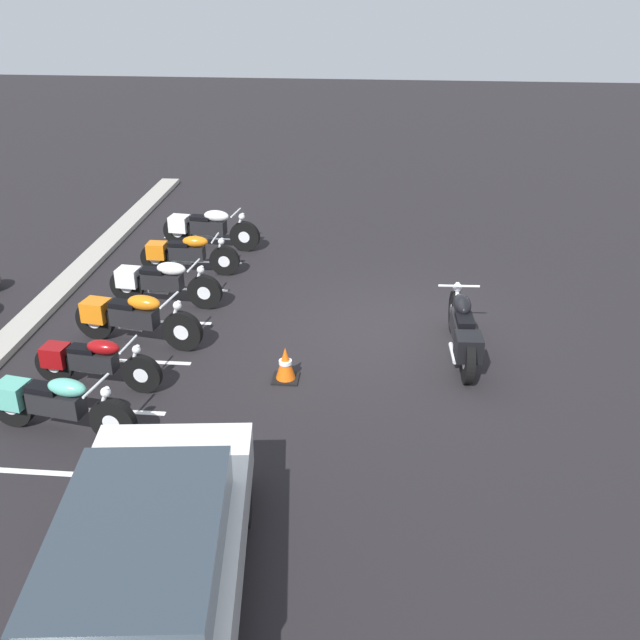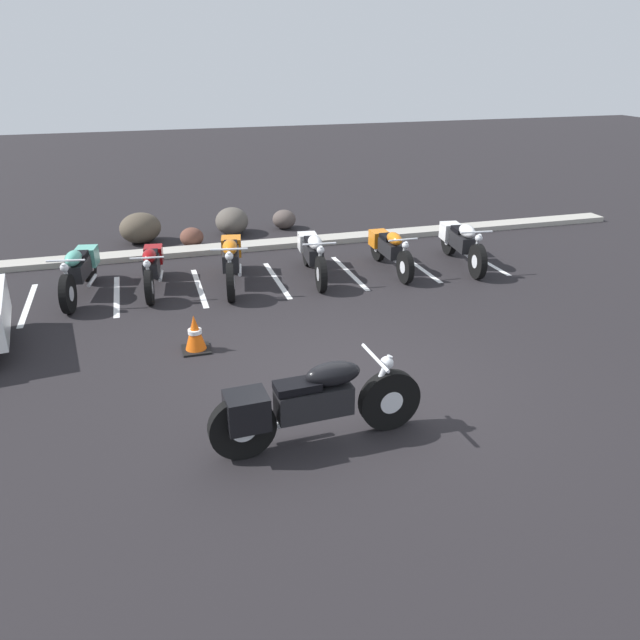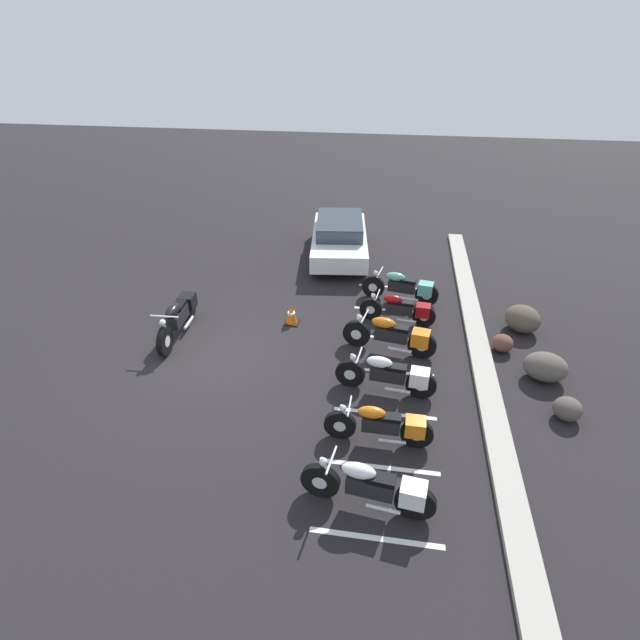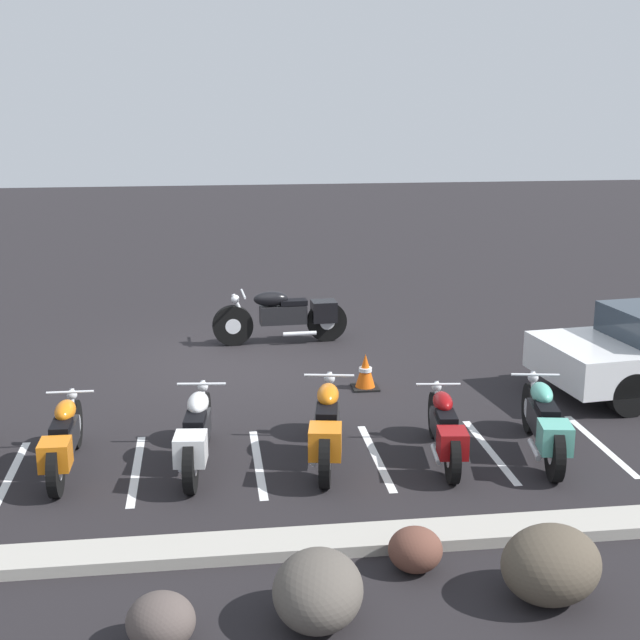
# 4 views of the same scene
# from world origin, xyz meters

# --- Properties ---
(ground) EXTENTS (60.00, 60.00, 0.00)m
(ground) POSITION_xyz_m (0.00, 0.00, 0.00)
(ground) COLOR black
(motorcycle_black_featured) EXTENTS (2.44, 0.68, 0.96)m
(motorcycle_black_featured) POSITION_xyz_m (-0.88, -1.13, 0.51)
(motorcycle_black_featured) COLOR black
(motorcycle_black_featured) RESTS_ON ground
(parked_bike_0) EXTENTS (0.75, 2.19, 0.87)m
(parked_bike_0) POSITION_xyz_m (-3.51, 4.52, 0.46)
(parked_bike_0) COLOR black
(parked_bike_0) RESTS_ON ground
(parked_bike_1) EXTENTS (0.61, 2.02, 0.80)m
(parked_bike_1) POSITION_xyz_m (-2.27, 4.47, 0.42)
(parked_bike_1) COLOR black
(parked_bike_1) RESTS_ON ground
(parked_bike_2) EXTENTS (0.78, 2.27, 0.90)m
(parked_bike_2) POSITION_xyz_m (-0.84, 4.31, 0.48)
(parked_bike_2) COLOR black
(parked_bike_2) RESTS_ON ground
(parked_bike_3) EXTENTS (0.64, 2.18, 0.86)m
(parked_bike_3) POSITION_xyz_m (0.73, 4.29, 0.46)
(parked_bike_3) COLOR black
(parked_bike_3) RESTS_ON ground
(parked_bike_4) EXTENTS (0.58, 2.06, 0.81)m
(parked_bike_4) POSITION_xyz_m (2.29, 4.22, 0.43)
(parked_bike_4) COLOR black
(parked_bike_4) RESTS_ON ground
(concrete_curb) EXTENTS (18.00, 0.50, 0.12)m
(concrete_curb) POSITION_xyz_m (0.00, 6.40, 0.06)
(concrete_curb) COLOR #A8A399
(concrete_curb) RESTS_ON ground
(landscape_rock_0) EXTENTS (0.78, 0.78, 0.46)m
(landscape_rock_0) POSITION_xyz_m (1.02, 7.84, 0.23)
(landscape_rock_0) COLOR #4F4440
(landscape_rock_0) RESTS_ON ground
(landscape_rock_1) EXTENTS (1.23, 1.19, 0.68)m
(landscape_rock_1) POSITION_xyz_m (-2.38, 7.58, 0.34)
(landscape_rock_1) COLOR #4D4437
(landscape_rock_1) RESTS_ON ground
(landscape_rock_2) EXTENTS (0.57, 0.56, 0.42)m
(landscape_rock_2) POSITION_xyz_m (-1.31, 6.94, 0.21)
(landscape_rock_2) COLOR brown
(landscape_rock_2) RESTS_ON ground
(landscape_rock_3) EXTENTS (0.96, 1.09, 0.63)m
(landscape_rock_3) POSITION_xyz_m (-0.29, 7.69, 0.32)
(landscape_rock_3) COLOR #524B45
(landscape_rock_3) RESTS_ON ground
(traffic_cone) EXTENTS (0.40, 0.40, 0.55)m
(traffic_cone) POSITION_xyz_m (-1.81, 1.60, 0.26)
(traffic_cone) COLOR black
(traffic_cone) RESTS_ON ground
(stall_line_0) EXTENTS (0.10, 2.10, 0.00)m
(stall_line_0) POSITION_xyz_m (-4.40, 4.23, 0.00)
(stall_line_0) COLOR white
(stall_line_0) RESTS_ON ground
(stall_line_1) EXTENTS (0.10, 2.10, 0.00)m
(stall_line_1) POSITION_xyz_m (-2.93, 4.23, 0.00)
(stall_line_1) COLOR white
(stall_line_1) RESTS_ON ground
(stall_line_2) EXTENTS (0.10, 2.10, 0.00)m
(stall_line_2) POSITION_xyz_m (-1.47, 4.23, 0.00)
(stall_line_2) COLOR white
(stall_line_2) RESTS_ON ground
(stall_line_3) EXTENTS (0.10, 2.10, 0.00)m
(stall_line_3) POSITION_xyz_m (-0.00, 4.23, 0.00)
(stall_line_3) COLOR white
(stall_line_3) RESTS_ON ground
(stall_line_4) EXTENTS (0.10, 2.10, 0.00)m
(stall_line_4) POSITION_xyz_m (1.46, 4.23, 0.00)
(stall_line_4) COLOR white
(stall_line_4) RESTS_ON ground
(stall_line_5) EXTENTS (0.10, 2.10, 0.00)m
(stall_line_5) POSITION_xyz_m (2.93, 4.23, 0.00)
(stall_line_5) COLOR white
(stall_line_5) RESTS_ON ground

